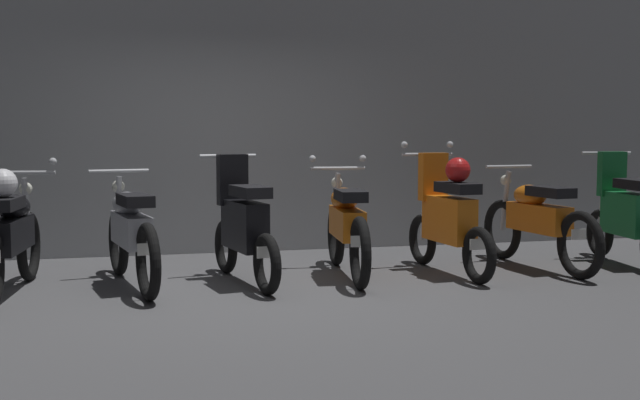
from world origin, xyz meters
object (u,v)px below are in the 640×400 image
at_px(motorbike_slot_6, 448,216).
at_px(motorbike_slot_3, 131,232).
at_px(motorbike_slot_7, 537,220).
at_px(motorbike_slot_2, 10,233).
at_px(motorbike_slot_8, 625,215).
at_px(motorbike_slot_5, 347,225).
at_px(motorbike_slot_4, 243,226).

bearing_deg(motorbike_slot_6, motorbike_slot_3, 178.90).
xyz_separation_m(motorbike_slot_3, motorbike_slot_7, (4.02, 0.01, 0.00)).
bearing_deg(motorbike_slot_3, motorbike_slot_7, 0.11).
xyz_separation_m(motorbike_slot_2, motorbike_slot_8, (6.02, 0.11, -0.00)).
distance_m(motorbike_slot_7, motorbike_slot_8, 1.01).
distance_m(motorbike_slot_2, motorbike_slot_3, 1.00).
bearing_deg(motorbike_slot_6, motorbike_slot_2, -179.17).
bearing_deg(motorbike_slot_7, motorbike_slot_3, -179.89).
bearing_deg(motorbike_slot_3, motorbike_slot_2, -173.39).
distance_m(motorbike_slot_3, motorbike_slot_6, 3.01).
xyz_separation_m(motorbike_slot_3, motorbike_slot_5, (2.01, 0.05, 0.00)).
distance_m(motorbike_slot_5, motorbike_slot_6, 1.01).
height_order(motorbike_slot_7, motorbike_slot_8, motorbike_slot_8).
bearing_deg(motorbike_slot_2, motorbike_slot_6, 0.83).
relative_size(motorbike_slot_2, motorbike_slot_5, 1.00).
distance_m(motorbike_slot_6, motorbike_slot_7, 1.01).
bearing_deg(motorbike_slot_4, motorbike_slot_2, -178.36).
bearing_deg(motorbike_slot_4, motorbike_slot_3, 176.66).
bearing_deg(motorbike_slot_6, motorbike_slot_5, 174.08).
xyz_separation_m(motorbike_slot_5, motorbike_slot_6, (1.00, -0.10, 0.08)).
height_order(motorbike_slot_4, motorbike_slot_5, motorbike_slot_4).
height_order(motorbike_slot_3, motorbike_slot_5, motorbike_slot_5).
bearing_deg(motorbike_slot_8, motorbike_slot_4, -179.18).
distance_m(motorbike_slot_5, motorbike_slot_8, 3.01).
distance_m(motorbike_slot_3, motorbike_slot_8, 5.03).
bearing_deg(motorbike_slot_3, motorbike_slot_6, -1.10).
bearing_deg(motorbike_slot_4, motorbike_slot_8, 0.82).
distance_m(motorbike_slot_5, motorbike_slot_7, 2.00).
bearing_deg(motorbike_slot_2, motorbike_slot_7, 1.41).
bearing_deg(motorbike_slot_7, motorbike_slot_4, -178.74).
height_order(motorbike_slot_5, motorbike_slot_7, motorbike_slot_5).
xyz_separation_m(motorbike_slot_4, motorbike_slot_5, (1.01, 0.10, -0.03)).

